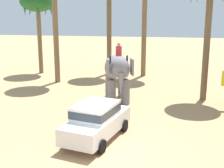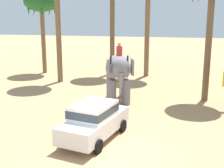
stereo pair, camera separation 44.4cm
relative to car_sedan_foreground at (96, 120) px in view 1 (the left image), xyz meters
name	(u,v)px [view 1 (the left image)]	position (x,y,z in m)	size (l,w,h in m)	color
ground_plane	(105,151)	(0.62, -1.17, -0.93)	(120.00, 120.00, 0.00)	tan
car_sedan_foreground	(96,120)	(0.00, 0.00, 0.00)	(2.60, 4.38, 1.70)	white
elephant_with_mahout	(118,71)	(-0.05, 6.08, 1.06)	(2.46, 4.02, 3.88)	slate
palm_tree_behind_elephant	(38,4)	(-8.74, 14.12, 5.45)	(3.20, 3.20, 7.47)	brown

